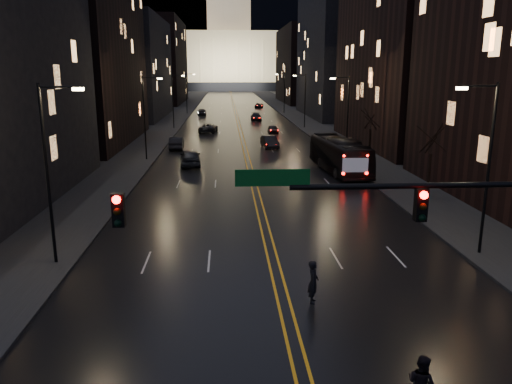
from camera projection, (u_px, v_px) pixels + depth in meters
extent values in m
plane|color=black|center=(302.00, 373.00, 16.15)|extent=(900.00, 900.00, 0.00)
cube|color=black|center=(234.00, 105.00, 142.21)|extent=(20.00, 320.00, 0.02)
cube|color=black|center=(184.00, 105.00, 141.37)|extent=(8.00, 320.00, 0.16)
cube|color=black|center=(282.00, 104.00, 143.01)|extent=(8.00, 320.00, 0.16)
cube|color=orange|center=(234.00, 105.00, 142.20)|extent=(0.62, 320.00, 0.01)
cube|color=black|center=(79.00, 35.00, 63.96)|extent=(12.00, 30.00, 28.00)
cube|color=black|center=(133.00, 68.00, 101.75)|extent=(12.00, 34.00, 20.00)
cube|color=black|center=(162.00, 62.00, 147.82)|extent=(12.00, 40.00, 24.00)
cube|color=black|center=(337.00, 53.00, 103.51)|extent=(12.00, 34.00, 26.00)
cube|color=black|center=(302.00, 65.00, 150.53)|extent=(12.00, 40.00, 22.00)
cube|color=black|center=(230.00, 85.00, 258.09)|extent=(90.00, 50.00, 4.00)
cube|color=#F5D78E|center=(229.00, 57.00, 254.77)|extent=(80.00, 36.00, 24.00)
cylinder|color=beige|center=(229.00, 16.00, 250.03)|extent=(22.00, 22.00, 16.00)
cylinder|color=black|center=(487.00, 185.00, 15.00)|extent=(12.00, 0.18, 0.18)
cube|color=black|center=(118.00, 210.00, 14.50)|extent=(0.35, 0.30, 1.00)
cube|color=black|center=(421.00, 205.00, 15.03)|extent=(0.35, 0.30, 1.00)
sphere|color=#FF0705|center=(116.00, 200.00, 14.24)|extent=(0.24, 0.24, 0.24)
sphere|color=#FF0705|center=(424.00, 195.00, 14.77)|extent=(0.24, 0.24, 0.24)
cube|color=#053F14|center=(273.00, 178.00, 14.55)|extent=(2.20, 0.06, 0.50)
cylinder|color=black|center=(488.00, 172.00, 25.43)|extent=(0.16, 0.16, 9.00)
cylinder|color=black|center=(480.00, 86.00, 24.35)|extent=(1.80, 0.10, 0.10)
cube|color=#F7D794|center=(462.00, 88.00, 24.33)|extent=(0.50, 0.25, 0.15)
cylinder|color=black|center=(48.00, 178.00, 24.13)|extent=(0.16, 0.16, 9.00)
cylinder|color=black|center=(58.00, 87.00, 23.17)|extent=(1.80, 0.10, 0.10)
cube|color=#F7D794|center=(78.00, 89.00, 23.24)|extent=(0.50, 0.25, 0.15)
cylinder|color=black|center=(348.00, 118.00, 54.52)|extent=(0.16, 0.16, 9.00)
cylinder|color=black|center=(341.00, 78.00, 53.44)|extent=(1.80, 0.10, 0.10)
cube|color=#F7D794|center=(333.00, 79.00, 53.42)|extent=(0.50, 0.25, 0.15)
cylinder|color=black|center=(145.00, 119.00, 53.22)|extent=(0.16, 0.16, 9.00)
cylinder|color=black|center=(151.00, 78.00, 52.26)|extent=(1.80, 0.10, 0.10)
cube|color=#F7D794|center=(160.00, 79.00, 52.33)|extent=(0.50, 0.25, 0.15)
cylinder|color=black|center=(305.00, 101.00, 83.61)|extent=(0.16, 0.16, 9.00)
cylinder|color=black|center=(300.00, 75.00, 82.53)|extent=(1.80, 0.10, 0.10)
cube|color=#F7D794|center=(295.00, 76.00, 82.51)|extent=(0.50, 0.25, 0.15)
cylinder|color=black|center=(173.00, 102.00, 82.31)|extent=(0.16, 0.16, 9.00)
cylinder|color=black|center=(177.00, 75.00, 81.35)|extent=(1.80, 0.10, 0.10)
cube|color=#F7D794|center=(183.00, 76.00, 81.42)|extent=(0.50, 0.25, 0.15)
cylinder|color=black|center=(284.00, 93.00, 112.70)|extent=(0.16, 0.16, 9.00)
cylinder|color=black|center=(281.00, 74.00, 111.62)|extent=(1.80, 0.10, 0.10)
cube|color=#F7D794|center=(277.00, 74.00, 111.60)|extent=(0.50, 0.25, 0.15)
cylinder|color=black|center=(187.00, 94.00, 111.40)|extent=(0.16, 0.16, 9.00)
cylinder|color=black|center=(190.00, 74.00, 110.44)|extent=(1.80, 0.10, 0.10)
cube|color=#F7D794|center=(194.00, 74.00, 110.51)|extent=(0.50, 0.25, 0.15)
cylinder|color=black|center=(429.00, 176.00, 37.83)|extent=(0.24, 0.24, 3.50)
cylinder|color=black|center=(369.00, 145.00, 53.35)|extent=(0.24, 0.24, 3.50)
imported|color=black|center=(339.00, 155.00, 47.77)|extent=(3.78, 12.01, 3.29)
imported|color=black|center=(190.00, 157.00, 51.19)|extent=(2.44, 5.17, 1.71)
imported|color=black|center=(176.00, 143.00, 62.05)|extent=(1.81, 4.75, 1.55)
imported|color=black|center=(208.00, 128.00, 78.61)|extent=(3.13, 5.58, 1.47)
imported|color=black|center=(202.00, 112.00, 109.25)|extent=(2.40, 4.95, 1.39)
imported|color=black|center=(270.00, 142.00, 62.94)|extent=(2.13, 4.81, 1.54)
imported|color=black|center=(273.00, 129.00, 77.43)|extent=(1.59, 3.86, 1.31)
imported|color=black|center=(256.00, 117.00, 97.08)|extent=(2.10, 4.99, 1.44)
imported|color=black|center=(259.00, 105.00, 130.79)|extent=(2.62, 4.65, 1.23)
imported|color=black|center=(313.00, 282.00, 20.85)|extent=(0.60, 0.77, 1.88)
imported|color=black|center=(421.00, 383.00, 14.20)|extent=(0.88, 0.97, 1.76)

